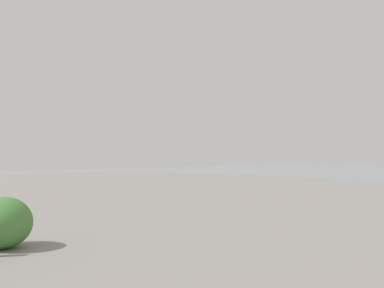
# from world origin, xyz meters

# --- Properties ---
(shrub_round) EXTENTS (1.04, 0.93, 0.88)m
(shrub_round) POSITION_xyz_m (7.75, -1.43, 0.44)
(shrub_round) COLOR #477F38
(shrub_round) RESTS_ON ground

